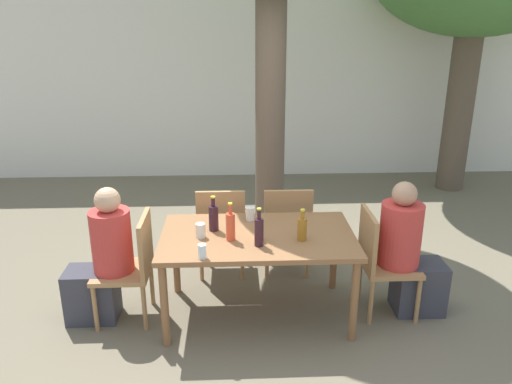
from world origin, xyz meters
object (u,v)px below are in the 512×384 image
object	(u,v)px
person_seated_0	(102,263)
wine_bottle_3	(259,231)
drinking_glass_3	(250,214)
patio_chair_1	(380,257)
drinking_glass_0	(201,230)
wine_bottle_2	(214,217)
patio_chair_2	(221,227)
drinking_glass_2	(259,234)
dining_table_front	(258,243)
patio_chair_3	(287,226)
patio_chair_0	(133,263)
soda_bottle_0	(231,226)
drinking_glass_1	(202,251)
person_seated_1	(409,256)
amber_bottle_1	(302,228)

from	to	relation	value
person_seated_0	wine_bottle_3	size ratio (longest dim) A/B	3.76
drinking_glass_3	patio_chair_1	bearing A→B (deg)	-15.92
drinking_glass_0	wine_bottle_2	bearing A→B (deg)	53.73
patio_chair_2	drinking_glass_2	distance (m)	0.90
dining_table_front	patio_chair_1	bearing A→B (deg)	0.00
dining_table_front	drinking_glass_2	xyz separation A→B (m)	(0.01, -0.11, 0.13)
patio_chair_3	drinking_glass_2	size ratio (longest dim) A/B	8.68
wine_bottle_2	drinking_glass_0	size ratio (longest dim) A/B	2.53
patio_chair_2	wine_bottle_3	bearing A→B (deg)	108.90
patio_chair_3	patio_chair_2	bearing A→B (deg)	0.00
patio_chair_2	drinking_glass_2	xyz separation A→B (m)	(0.31, -0.80, 0.28)
patio_chair_0	soda_bottle_0	size ratio (longest dim) A/B	2.93
patio_chair_0	drinking_glass_1	world-z (taller)	patio_chair_0
patio_chair_2	wine_bottle_2	bearing A→B (deg)	85.83
patio_chair_0	drinking_glass_1	bearing A→B (deg)	56.31
patio_chair_1	wine_bottle_3	world-z (taller)	wine_bottle_3
patio_chair_2	patio_chair_3	xyz separation A→B (m)	(0.61, 0.00, 0.00)
dining_table_front	patio_chair_2	size ratio (longest dim) A/B	1.72
wine_bottle_2	wine_bottle_3	xyz separation A→B (m)	(0.34, -0.30, 0.00)
patio_chair_3	drinking_glass_0	bearing A→B (deg)	43.63
person_seated_1	drinking_glass_3	xyz separation A→B (m)	(-1.28, 0.30, 0.27)
dining_table_front	soda_bottle_0	xyz separation A→B (m)	(-0.21, -0.09, 0.19)
patio_chair_1	wine_bottle_3	xyz separation A→B (m)	(-1.00, -0.20, 0.34)
drinking_glass_0	drinking_glass_1	distance (m)	0.36
drinking_glass_1	drinking_glass_3	world-z (taller)	drinking_glass_3
drinking_glass_2	wine_bottle_3	bearing A→B (deg)	-96.68
patio_chair_3	amber_bottle_1	bearing A→B (deg)	92.00
wine_bottle_2	drinking_glass_0	xyz separation A→B (m)	(-0.10, -0.13, -0.05)
patio_chair_0	drinking_glass_2	xyz separation A→B (m)	(1.00, -0.11, 0.28)
amber_bottle_1	wine_bottle_2	world-z (taller)	wine_bottle_2
patio_chair_0	patio_chair_1	size ratio (longest dim) A/B	1.00
patio_chair_3	soda_bottle_0	xyz separation A→B (m)	(-0.52, -0.77, 0.34)
patio_chair_0	patio_chair_3	xyz separation A→B (m)	(1.30, 0.68, 0.00)
drinking_glass_0	patio_chair_3	bearing A→B (deg)	43.63
patio_chair_1	dining_table_front	bearing A→B (deg)	90.00
drinking_glass_1	drinking_glass_3	bearing A→B (deg)	62.17
person_seated_0	drinking_glass_2	world-z (taller)	person_seated_0
dining_table_front	drinking_glass_0	xyz separation A→B (m)	(-0.45, -0.03, 0.13)
dining_table_front	patio_chair_2	distance (m)	0.76
amber_bottle_1	drinking_glass_3	distance (m)	0.57
patio_chair_2	person_seated_1	world-z (taller)	person_seated_1
patio_chair_0	dining_table_front	bearing A→B (deg)	90.00
amber_bottle_1	wine_bottle_2	xyz separation A→B (m)	(-0.68, 0.22, 0.01)
patio_chair_3	amber_bottle_1	xyz separation A→B (m)	(0.03, -0.80, 0.32)
drinking_glass_1	patio_chair_3	bearing A→B (deg)	56.18
drinking_glass_3	patio_chair_0	bearing A→B (deg)	-162.49
patio_chair_2	drinking_glass_3	xyz separation A→B (m)	(0.26, -0.39, 0.28)
wine_bottle_3	wine_bottle_2	bearing A→B (deg)	139.07
wine_bottle_3	drinking_glass_0	world-z (taller)	wine_bottle_3
dining_table_front	patio_chair_3	bearing A→B (deg)	65.93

